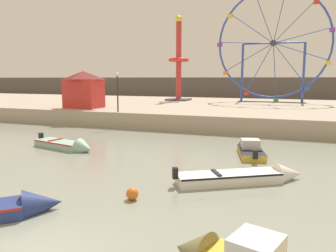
{
  "coord_description": "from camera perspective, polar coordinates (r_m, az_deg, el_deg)",
  "views": [
    {
      "loc": [
        5.54,
        -5.19,
        4.22
      ],
      "look_at": [
        -1.05,
        12.6,
        1.46
      ],
      "focal_mm": 35.08,
      "sensor_mm": 36.0,
      "label": 1
    }
  ],
  "objects": [
    {
      "name": "motorboat_white_red_stripe",
      "position": [
        14.02,
        13.91,
        -8.47
      ],
      "size": [
        5.15,
        3.72,
        1.06
      ],
      "rotation": [
        0.0,
        0.0,
        0.55
      ],
      "color": "silver",
      "rests_on": "ground_plane"
    },
    {
      "name": "mooring_buoy_orange",
      "position": [
        11.79,
        -6.22,
        -11.62
      ],
      "size": [
        0.44,
        0.44,
        0.44
      ],
      "primitive_type": "sphere",
      "color": "orange",
      "rests_on": "ground_plane"
    },
    {
      "name": "carnival_booth_red_striped",
      "position": [
        33.15,
        -14.45,
        6.26
      ],
      "size": [
        3.65,
        2.71,
        3.56
      ],
      "rotation": [
        0.0,
        0.0,
        -0.01
      ],
      "color": "red",
      "rests_on": "quay_promenade"
    },
    {
      "name": "distant_town_skyline",
      "position": [
        62.29,
        15.3,
        6.13
      ],
      "size": [
        140.0,
        3.0,
        4.4
      ],
      "primitive_type": "cube",
      "color": "#564C47",
      "rests_on": "ground_plane"
    },
    {
      "name": "motorboat_mustard_yellow",
      "position": [
        19.3,
        13.97,
        -3.85
      ],
      "size": [
        2.06,
        4.15,
        1.26
      ],
      "rotation": [
        0.0,
        0.0,
        1.8
      ],
      "color": "gold",
      "rests_on": "ground_plane"
    },
    {
      "name": "ferris_wheel_blue_frame",
      "position": [
        41.8,
        17.82,
        13.26
      ],
      "size": [
        13.16,
        1.2,
        13.48
      ],
      "color": "#334CA8",
      "rests_on": "quay_promenade"
    },
    {
      "name": "promenade_lamp_near",
      "position": [
        28.54,
        -8.78,
        6.95
      ],
      "size": [
        0.32,
        0.32,
        3.37
      ],
      "color": "#2D2D33",
      "rests_on": "quay_promenade"
    },
    {
      "name": "motorboat_seafoam",
      "position": [
        20.58,
        -16.89,
        -3.26
      ],
      "size": [
        4.67,
        2.1,
        1.1
      ],
      "rotation": [
        0.0,
        0.0,
        6.06
      ],
      "color": "#93BCAD",
      "rests_on": "ground_plane"
    },
    {
      "name": "drop_tower_red_tower",
      "position": [
        43.13,
        1.86,
        10.53
      ],
      "size": [
        2.8,
        2.8,
        10.75
      ],
      "color": "#BC332D",
      "rests_on": "quay_promenade"
    },
    {
      "name": "quay_promenade",
      "position": [
        36.98,
        11.62,
        2.61
      ],
      "size": [
        110.0,
        24.14,
        1.36
      ],
      "primitive_type": "cube",
      "color": "tan",
      "rests_on": "ground_plane"
    }
  ]
}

